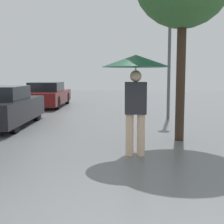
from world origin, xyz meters
TOP-DOWN VIEW (x-y plane):
  - pedestrian at (0.57, 3.78)m, footprint 1.29×1.29m
  - parked_car_farthest at (-3.17, 13.29)m, footprint 1.65×4.55m
  - street_lamp at (2.07, 8.97)m, footprint 0.33×0.33m

SIDE VIEW (x-z plane):
  - parked_car_farthest at x=-3.17m, z-range -0.03..1.17m
  - pedestrian at x=0.57m, z-range 0.65..2.56m
  - street_lamp at x=2.07m, z-range 0.80..5.24m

